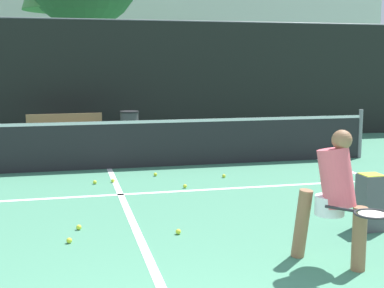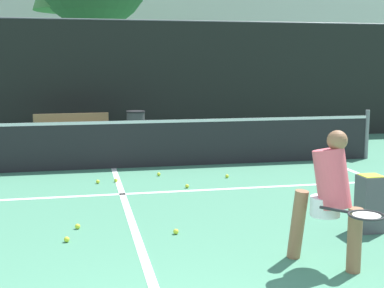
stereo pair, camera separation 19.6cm
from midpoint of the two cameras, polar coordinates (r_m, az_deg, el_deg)
name	(u,v)px [view 1 (the left image)]	position (r m, az deg, el deg)	size (l,w,h in m)	color
court_service_line	(121,194)	(8.62, -8.28, -5.35)	(8.25, 0.10, 0.01)	white
court_center_mark	(130,217)	(7.38, -7.35, -7.72)	(0.10, 6.92, 0.01)	white
net	(109,143)	(10.65, -9.41, 0.07)	(11.09, 0.09, 1.07)	slate
fence_back	(96,82)	(14.30, -10.61, 6.56)	(24.00, 0.06, 3.21)	black
player_practicing	(334,193)	(5.62, 13.98, -5.12)	(0.71, 1.14, 1.42)	#8C6042
tennis_ball_scattered_0	(79,227)	(6.94, -12.78, -8.66)	(0.07, 0.07, 0.07)	#D1E033
tennis_ball_scattered_2	(155,174)	(9.93, -4.49, -3.25)	(0.07, 0.07, 0.07)	#D1E033
tennis_ball_scattered_3	(224,176)	(9.78, 2.85, -3.42)	(0.07, 0.07, 0.07)	#D1E033
tennis_ball_scattered_4	(69,240)	(6.47, -13.83, -9.96)	(0.07, 0.07, 0.07)	#D1E033
tennis_ball_scattered_5	(113,181)	(9.49, -9.02, -3.88)	(0.07, 0.07, 0.07)	#D1E033
tennis_ball_scattered_6	(185,186)	(8.97, -1.39, -4.52)	(0.07, 0.07, 0.07)	#D1E033
tennis_ball_scattered_7	(360,195)	(8.76, 16.90, -5.21)	(0.07, 0.07, 0.07)	#D1E033
tennis_ball_scattered_8	(178,232)	(6.61, -2.34, -9.33)	(0.07, 0.07, 0.07)	#D1E033
tennis_ball_scattered_9	(95,182)	(9.42, -10.92, -4.03)	(0.07, 0.07, 0.07)	#D1E033
ball_hopper	(370,201)	(7.02, 17.73, -5.79)	(0.28, 0.28, 0.71)	#4C4C51
courtside_bench	(65,130)	(13.32, -13.79, 1.47)	(1.82, 0.47, 0.86)	olive
trash_bin	(130,130)	(13.17, -7.10, 1.52)	(0.46, 0.46, 0.92)	#3F3F42
parked_car	(60,109)	(17.41, -14.20, 3.66)	(1.89, 4.54, 1.55)	silver
building_far	(78,42)	(30.78, -12.29, 10.55)	(36.00, 2.40, 6.47)	beige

